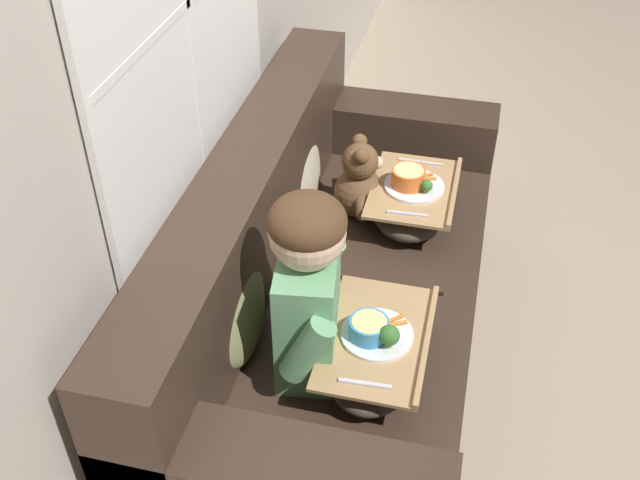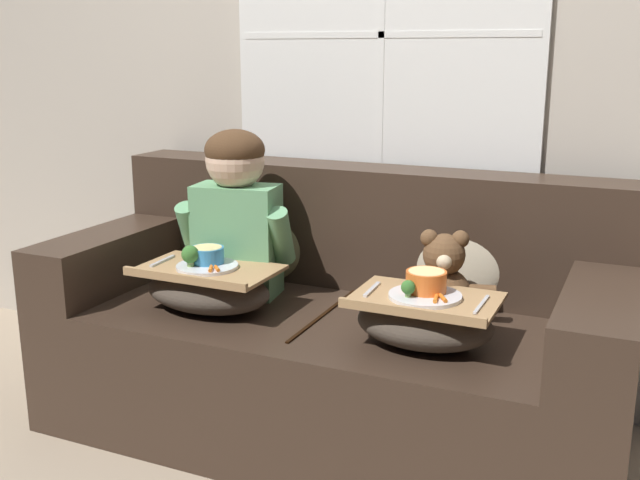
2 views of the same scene
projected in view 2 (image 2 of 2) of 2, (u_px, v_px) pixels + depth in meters
ground_plane at (330, 431)px, 2.69m from camera, size 14.00×14.00×0.00m
wall_back_with_window at (386, 57)px, 2.83m from camera, size 8.00×0.08×2.60m
couch at (337, 337)px, 2.66m from camera, size 1.97×0.89×0.91m
throw_pillow_behind_child at (266, 233)px, 2.91m from camera, size 0.38×0.18×0.39m
throw_pillow_behind_teddy at (460, 254)px, 2.61m from camera, size 0.35×0.17×0.36m
child_figure at (236, 205)px, 2.68m from camera, size 0.44×0.23×0.60m
teddy_bear at (443, 285)px, 2.42m from camera, size 0.34×0.25×0.32m
lap_tray_child at (208, 287)px, 2.56m from camera, size 0.47×0.30×0.23m
lap_tray_teddy at (424, 318)px, 2.25m from camera, size 0.43×0.31×0.23m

